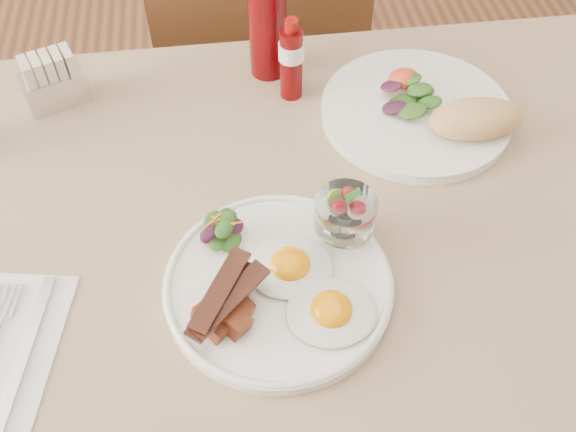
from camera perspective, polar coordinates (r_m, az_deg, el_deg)
The scene contains 12 objects.
table at distance 0.91m, azimuth 1.49°, elevation -5.40°, with size 1.33×0.88×0.75m.
chair_far at distance 1.47m, azimuth -2.56°, elevation 13.22°, with size 0.42×0.42×0.93m.
main_plate at distance 0.79m, azimuth -0.87°, elevation -6.18°, with size 0.28×0.28×0.02m, color white.
fried_eggs at distance 0.77m, azimuth 1.98°, elevation -6.39°, with size 0.18×0.20×0.03m.
bacon_potato_pile at distance 0.74m, azimuth -5.51°, elevation -7.97°, with size 0.10×0.11×0.05m.
side_salad at distance 0.81m, azimuth -5.82°, elevation -1.29°, with size 0.07×0.06×0.03m.
fruit_cup at distance 0.79m, azimuth 5.12°, elevation 0.22°, with size 0.08×0.08×0.08m.
second_plate at distance 1.00m, azimuth 12.48°, elevation 9.05°, with size 0.29×0.29×0.07m.
ketchup_bottle at distance 1.04m, azimuth -1.84°, elevation 16.39°, with size 0.07×0.07×0.18m.
hot_sauce_bottle at distance 1.00m, azimuth 0.29°, elevation 13.69°, with size 0.04×0.04×0.14m.
sugar_caddy at distance 1.07m, azimuth -20.12°, elevation 11.11°, with size 0.11×0.08×0.09m.
napkin_cutlery at distance 0.82m, azimuth -23.64°, elevation -10.88°, with size 0.15×0.22×0.01m.
Camera 1 is at (-0.09, -0.50, 1.42)m, focal length 40.00 mm.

